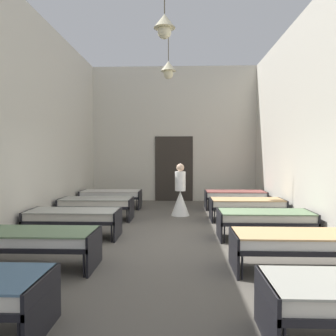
{
  "coord_description": "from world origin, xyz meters",
  "views": [
    {
      "loc": [
        0.26,
        -6.89,
        1.73
      ],
      "look_at": [
        0.0,
        -0.17,
        1.46
      ],
      "focal_mm": 36.04,
      "sensor_mm": 36.0,
      "label": 1
    }
  ],
  "objects_px": {
    "bed_right_row_1": "(297,242)",
    "bed_left_row_3": "(96,203)",
    "bed_right_row_2": "(265,218)",
    "bed_left_row_1": "(34,239)",
    "bed_right_row_3": "(247,204)",
    "bed_left_row_4": "(111,195)",
    "bed_left_row_2": "(74,216)",
    "nurse_near_aisle": "(180,197)",
    "bed_right_row_4": "(235,195)"
  },
  "relations": [
    {
      "from": "bed_right_row_2",
      "to": "bed_left_row_4",
      "type": "distance_m",
      "value": 5.48
    },
    {
      "from": "bed_right_row_3",
      "to": "bed_right_row_4",
      "type": "bearing_deg",
      "value": 90.0
    },
    {
      "from": "bed_left_row_1",
      "to": "bed_left_row_2",
      "type": "height_order",
      "value": "same"
    },
    {
      "from": "bed_left_row_1",
      "to": "nurse_near_aisle",
      "type": "height_order",
      "value": "nurse_near_aisle"
    },
    {
      "from": "bed_right_row_4",
      "to": "bed_left_row_4",
      "type": "bearing_deg",
      "value": 180.0
    },
    {
      "from": "bed_right_row_4",
      "to": "bed_left_row_2",
      "type": "bearing_deg",
      "value": -136.14
    },
    {
      "from": "bed_right_row_3",
      "to": "nurse_near_aisle",
      "type": "distance_m",
      "value": 1.88
    },
    {
      "from": "bed_left_row_2",
      "to": "bed_right_row_4",
      "type": "relative_size",
      "value": 1.0
    },
    {
      "from": "bed_left_row_4",
      "to": "bed_right_row_4",
      "type": "distance_m",
      "value": 3.95
    },
    {
      "from": "bed_right_row_2",
      "to": "bed_right_row_4",
      "type": "xyz_separation_m",
      "value": [
        0.0,
        3.8,
        0.0
      ]
    },
    {
      "from": "bed_left_row_2",
      "to": "bed_left_row_3",
      "type": "height_order",
      "value": "same"
    },
    {
      "from": "bed_left_row_2",
      "to": "bed_right_row_3",
      "type": "height_order",
      "value": "same"
    },
    {
      "from": "bed_left_row_3",
      "to": "bed_right_row_4",
      "type": "bearing_deg",
      "value": 25.66
    },
    {
      "from": "bed_right_row_3",
      "to": "bed_right_row_4",
      "type": "relative_size",
      "value": 1.0
    },
    {
      "from": "bed_right_row_1",
      "to": "bed_left_row_2",
      "type": "xyz_separation_m",
      "value": [
        -3.95,
        1.9,
        0.0
      ]
    },
    {
      "from": "bed_left_row_3",
      "to": "bed_right_row_1",
      "type": "bearing_deg",
      "value": -43.86
    },
    {
      "from": "bed_left_row_1",
      "to": "nurse_near_aisle",
      "type": "distance_m",
      "value": 5.03
    },
    {
      "from": "bed_left_row_1",
      "to": "bed_right_row_1",
      "type": "xyz_separation_m",
      "value": [
        3.95,
        0.0,
        0.0
      ]
    },
    {
      "from": "bed_right_row_2",
      "to": "bed_right_row_3",
      "type": "xyz_separation_m",
      "value": [
        0.0,
        1.9,
        0.0
      ]
    },
    {
      "from": "nurse_near_aisle",
      "to": "bed_left_row_4",
      "type": "bearing_deg",
      "value": 130.9
    },
    {
      "from": "bed_left_row_3",
      "to": "nurse_near_aisle",
      "type": "height_order",
      "value": "nurse_near_aisle"
    },
    {
      "from": "bed_right_row_1",
      "to": "nurse_near_aisle",
      "type": "bearing_deg",
      "value": 111.05
    },
    {
      "from": "bed_left_row_2",
      "to": "nurse_near_aisle",
      "type": "bearing_deg",
      "value": 49.65
    },
    {
      "from": "bed_right_row_1",
      "to": "bed_left_row_3",
      "type": "distance_m",
      "value": 5.48
    },
    {
      "from": "bed_left_row_2",
      "to": "bed_right_row_2",
      "type": "relative_size",
      "value": 1.0
    },
    {
      "from": "bed_left_row_4",
      "to": "bed_left_row_1",
      "type": "bearing_deg",
      "value": -90.0
    },
    {
      "from": "bed_right_row_1",
      "to": "bed_left_row_2",
      "type": "relative_size",
      "value": 1.0
    },
    {
      "from": "bed_left_row_2",
      "to": "nurse_near_aisle",
      "type": "relative_size",
      "value": 1.28
    },
    {
      "from": "bed_right_row_1",
      "to": "bed_left_row_4",
      "type": "distance_m",
      "value": 6.94
    },
    {
      "from": "bed_right_row_1",
      "to": "bed_right_row_3",
      "type": "height_order",
      "value": "same"
    },
    {
      "from": "bed_left_row_3",
      "to": "bed_right_row_3",
      "type": "bearing_deg",
      "value": 0.0
    },
    {
      "from": "nurse_near_aisle",
      "to": "bed_right_row_1",
      "type": "bearing_deg",
      "value": -89.86
    },
    {
      "from": "bed_right_row_1",
      "to": "bed_left_row_4",
      "type": "bearing_deg",
      "value": 124.75
    },
    {
      "from": "bed_right_row_3",
      "to": "bed_right_row_2",
      "type": "bearing_deg",
      "value": -90.0
    },
    {
      "from": "bed_right_row_3",
      "to": "bed_left_row_4",
      "type": "bearing_deg",
      "value": 154.34
    },
    {
      "from": "bed_right_row_4",
      "to": "nurse_near_aisle",
      "type": "bearing_deg",
      "value": -145.6
    },
    {
      "from": "bed_right_row_1",
      "to": "bed_right_row_4",
      "type": "distance_m",
      "value": 5.7
    },
    {
      "from": "bed_left_row_2",
      "to": "bed_right_row_3",
      "type": "distance_m",
      "value": 4.39
    },
    {
      "from": "bed_right_row_3",
      "to": "nurse_near_aisle",
      "type": "relative_size",
      "value": 1.28
    },
    {
      "from": "bed_right_row_1",
      "to": "bed_right_row_2",
      "type": "relative_size",
      "value": 1.0
    },
    {
      "from": "bed_right_row_3",
      "to": "bed_left_row_4",
      "type": "height_order",
      "value": "same"
    },
    {
      "from": "bed_right_row_3",
      "to": "bed_right_row_4",
      "type": "xyz_separation_m",
      "value": [
        0.0,
        1.9,
        0.0
      ]
    },
    {
      "from": "bed_left_row_1",
      "to": "bed_left_row_4",
      "type": "distance_m",
      "value": 5.7
    },
    {
      "from": "bed_left_row_4",
      "to": "nurse_near_aisle",
      "type": "relative_size",
      "value": 1.28
    },
    {
      "from": "bed_left_row_3",
      "to": "bed_left_row_4",
      "type": "distance_m",
      "value": 1.9
    },
    {
      "from": "bed_left_row_1",
      "to": "bed_right_row_3",
      "type": "bearing_deg",
      "value": 43.86
    },
    {
      "from": "bed_right_row_4",
      "to": "bed_right_row_3",
      "type": "bearing_deg",
      "value": -90.0
    },
    {
      "from": "bed_left_row_4",
      "to": "bed_right_row_1",
      "type": "bearing_deg",
      "value": -55.25
    },
    {
      "from": "bed_left_row_3",
      "to": "nurse_near_aisle",
      "type": "xyz_separation_m",
      "value": [
        2.22,
        0.71,
        0.09
      ]
    },
    {
      "from": "bed_right_row_2",
      "to": "bed_left_row_1",
      "type": "bearing_deg",
      "value": -154.34
    }
  ]
}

